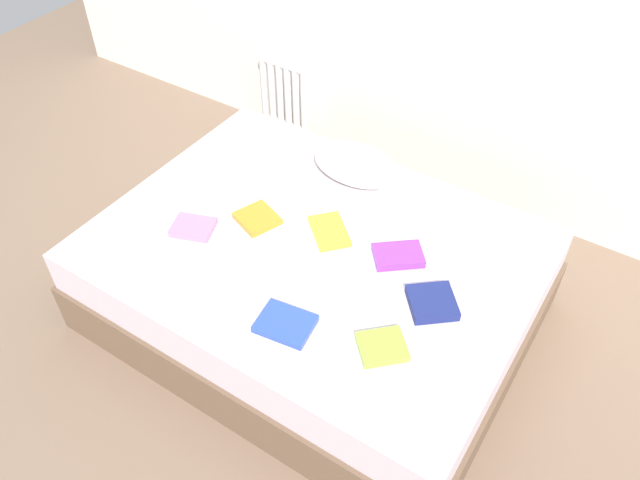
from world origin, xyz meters
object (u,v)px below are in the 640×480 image
at_px(textbook_lime, 382,347).
at_px(pillow, 356,164).
at_px(textbook_blue, 285,324).
at_px(textbook_yellow, 329,231).
at_px(radiator, 284,95).
at_px(textbook_pink, 193,227).
at_px(textbook_purple, 398,256).
at_px(textbook_navy, 432,302).
at_px(bed, 314,281).
at_px(textbook_white, 283,264).
at_px(textbook_orange, 257,218).

bearing_deg(textbook_lime, pillow, 81.85).
height_order(textbook_blue, textbook_yellow, textbook_blue).
xyz_separation_m(radiator, textbook_blue, (1.20, -1.66, 0.19)).
bearing_deg(textbook_pink, radiator, 89.40).
xyz_separation_m(textbook_purple, textbook_navy, (0.25, -0.17, 0.00)).
distance_m(bed, textbook_white, 0.33).
bearing_deg(bed, textbook_pink, -155.87).
relative_size(textbook_purple, textbook_navy, 1.15).
height_order(textbook_blue, textbook_navy, textbook_navy).
bearing_deg(radiator, textbook_purple, -37.61).
bearing_deg(textbook_navy, textbook_yellow, -143.56).
bearing_deg(textbook_orange, textbook_yellow, 39.53).
distance_m(textbook_blue, textbook_white, 0.34).
bearing_deg(textbook_orange, textbook_white, -11.89).
distance_m(bed, textbook_blue, 0.56).
height_order(bed, textbook_blue, textbook_blue).
xyz_separation_m(textbook_purple, textbook_yellow, (-0.35, -0.03, -0.01)).
relative_size(pillow, textbook_orange, 2.55).
bearing_deg(bed, radiator, 130.67).
height_order(textbook_pink, textbook_white, textbook_pink).
distance_m(bed, textbook_pink, 0.63).
height_order(textbook_purple, textbook_navy, textbook_navy).
distance_m(textbook_pink, textbook_white, 0.48).
height_order(textbook_pink, textbook_yellow, textbook_pink).
xyz_separation_m(textbook_blue, textbook_white, (-0.21, 0.27, -0.00)).
xyz_separation_m(pillow, textbook_white, (0.05, -0.72, -0.07)).
bearing_deg(bed, textbook_orange, -176.55).
xyz_separation_m(textbook_orange, textbook_navy, (0.92, -0.03, 0.01)).
relative_size(textbook_white, textbook_navy, 0.98).
distance_m(textbook_yellow, textbook_navy, 0.61).
bearing_deg(textbook_purple, textbook_blue, -148.51).
xyz_separation_m(textbook_lime, textbook_orange, (-0.86, 0.33, -0.00)).
distance_m(bed, pillow, 0.63).
bearing_deg(textbook_yellow, radiator, 175.53).
height_order(radiator, textbook_blue, radiator).
height_order(radiator, pillow, pillow).
relative_size(bed, textbook_pink, 10.58).
distance_m(textbook_pink, textbook_navy, 1.15).
relative_size(pillow, textbook_white, 2.53).
distance_m(bed, radiator, 1.58).
relative_size(textbook_purple, textbook_white, 1.18).
bearing_deg(textbook_orange, bed, 24.05).
height_order(radiator, textbook_purple, radiator).
xyz_separation_m(radiator, textbook_purple, (1.40, -1.08, 0.19)).
distance_m(textbook_pink, textbook_blue, 0.72).
bearing_deg(textbook_blue, textbook_white, 118.90).
height_order(textbook_orange, textbook_white, textbook_orange).
distance_m(pillow, textbook_purple, 0.61).
bearing_deg(bed, textbook_navy, -4.21).
xyz_separation_m(bed, textbook_navy, (0.61, -0.05, 0.27)).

